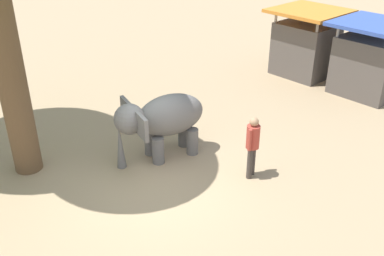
% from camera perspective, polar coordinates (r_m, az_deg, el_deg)
% --- Properties ---
extents(ground_plane, '(60.00, 60.00, 0.00)m').
position_cam_1_polar(ground_plane, '(10.62, -5.05, -7.34)').
color(ground_plane, tan).
extents(elephant, '(1.74, 2.49, 1.71)m').
position_cam_1_polar(elephant, '(11.18, -3.99, 1.16)').
color(elephant, slate).
rests_on(elephant, ground_plane).
extents(person_handler, '(0.32, 0.49, 1.62)m').
position_cam_1_polar(person_handler, '(10.47, 7.95, -1.93)').
color(person_handler, '#3F3833').
rests_on(person_handler, ground_plane).
extents(market_stall_orange, '(2.50, 2.50, 2.52)m').
position_cam_1_polar(market_stall_orange, '(17.45, 14.67, 10.38)').
color(market_stall_orange, '#59514C').
rests_on(market_stall_orange, ground_plane).
extents(market_stall_blue, '(2.50, 2.50, 2.52)m').
position_cam_1_polar(market_stall_blue, '(16.26, 22.25, 7.95)').
color(market_stall_blue, '#59514C').
rests_on(market_stall_blue, ground_plane).
extents(feed_bucket, '(0.36, 0.36, 0.32)m').
position_cam_1_polar(feed_bucket, '(13.26, -7.43, 0.94)').
color(feed_bucket, gray).
rests_on(feed_bucket, ground_plane).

